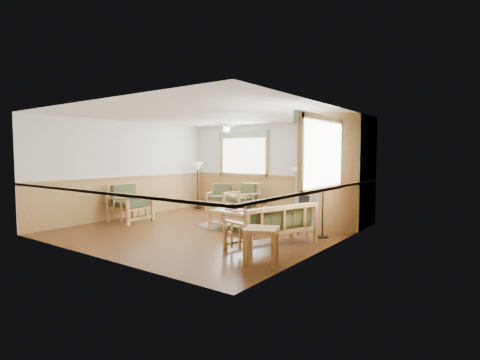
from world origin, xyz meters
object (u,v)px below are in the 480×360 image
Objects in this scene: armchair_left at (130,203)px; floor_lamp_right at (323,201)px; armchair_back_left at (220,197)px; end_table_chairs at (233,203)px; coffee_table at (235,220)px; floor_lamp_left at (198,185)px; sofa at (272,225)px; end_table_sofa at (261,246)px; footstool at (270,215)px; armchair_back_right at (242,199)px.

armchair_left is 5.03m from floor_lamp_right.
armchair_back_left is 1.50× the size of end_table_chairs.
end_table_chairs is (-1.70, 2.16, 0.04)m from coffee_table.
armchair_left is 0.64× the size of floor_lamp_left.
armchair_left reaches higher than end_table_chairs.
armchair_left is at bearing -122.82° from armchair_back_left.
sofa reaches higher than coffee_table.
end_table_chairs is 0.34× the size of floor_lamp_right.
armchair_back_left is 3.25m from coffee_table.
end_table_sofa is 0.39× the size of floor_lamp_left.
end_table_sofa is at bearing -60.85° from footstool.
floor_lamp_left is at bearing -179.39° from end_table_chairs.
armchair_back_left is 0.63m from end_table_chairs.
end_table_chairs is 1.52m from floor_lamp_left.
armchair_back_left reaches higher than coffee_table.
armchair_back_right is at bearing 151.85° from footstool.
coffee_table is (-1.50, 0.80, -0.18)m from sofa.
end_table_sofa is at bearing -104.25° from armchair_left.
armchair_left reaches higher than end_table_sofa.
floor_lamp_left reaches higher than coffee_table.
floor_lamp_left reaches higher than armchair_back_left.
armchair_left is at bearing -169.54° from coffee_table.
sofa is 1.17× the size of floor_lamp_left.
footstool is (1.50, -0.80, -0.26)m from armchair_back_right.
armchair_left is 5.01m from end_table_sofa.
floor_lamp_right reaches higher than armchair_back_right.
armchair_left is (-4.40, 0.07, 0.08)m from sofa.
armchair_back_right reaches higher than end_table_sofa.
floor_lamp_left is (-3.33, 0.87, 0.57)m from footstool.
end_table_chairs is 0.36× the size of floor_lamp_left.
armchair_back_left is at bearing -11.91° from armchair_left.
floor_lamp_right reaches higher than floor_lamp_left.
floor_lamp_right is (0.47, 1.31, 0.38)m from sofa.
armchair_back_left is at bearing -112.14° from sofa.
armchair_back_left is at bearing 9.23° from floor_lamp_left.
floor_lamp_right is (5.10, -1.63, 0.02)m from floor_lamp_left.
floor_lamp_right is at bearing 177.28° from sofa.
footstool is (1.89, -0.88, -0.07)m from end_table_chairs.
end_table_chairs is 1.19× the size of footstool.
coffee_table is 1.29m from footstool.
floor_lamp_left reaches higher than armchair_left.
floor_lamp_right is at bearing 90.00° from end_table_sofa.
floor_lamp_left is at bearing 162.24° from floor_lamp_right.
end_table_sofa is 0.38× the size of floor_lamp_right.
floor_lamp_left is (-0.83, -0.13, 0.36)m from armchair_back_left.
armchair_left is at bearing -165.70° from floor_lamp_right.
end_table_sofa is 2.46m from floor_lamp_right.
sofa is at bearing -57.95° from footstool.
coffee_table is (2.90, 0.73, -0.26)m from armchair_left.
end_table_chairs is at bearing 0.61° from floor_lamp_left.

